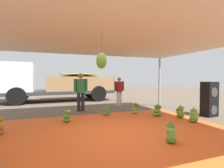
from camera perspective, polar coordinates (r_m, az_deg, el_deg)
The scene contains 14 objects.
ground_plane at distance 7.65m, azimuth -7.22°, elevation -9.35°, with size 40.00×40.00×0.00m, color brown.
tarp_orange at distance 4.86m, azimuth 1.04°, elevation -15.91°, with size 6.80×5.14×0.01m, color #E05B23.
tent_canopy at distance 4.66m, azimuth 1.44°, elevation 15.05°, with size 8.00×7.00×2.63m.
banana_bunch_1 at distance 6.07m, azimuth -14.81°, elevation -10.40°, with size 0.36×0.36×0.47m.
banana_bunch_3 at distance 6.46m, azimuth 25.63°, elevation -9.56°, with size 0.36×0.36×0.51m.
banana_bunch_4 at distance 7.28m, azimuth 7.72°, elevation -8.20°, with size 0.31×0.31×0.49m.
banana_bunch_6 at distance 7.02m, azimuth 21.84°, elevation -8.68°, with size 0.41×0.40×0.48m.
banana_bunch_8 at distance 6.96m, azimuth -1.87°, elevation -8.88°, with size 0.36×0.34×0.42m.
banana_bunch_9 at distance 7.04m, azimuth 14.81°, elevation -8.62°, with size 0.48×0.48×0.48m.
banana_bunch_10 at distance 4.30m, azimuth 19.06°, elevation -15.40°, with size 0.35×0.34×0.50m.
cargo_truck_main at distance 11.70m, azimuth -18.56°, elevation 0.40°, with size 6.96×2.56×2.40m.
worker_0 at distance 7.86m, azimuth -10.39°, elevation -1.70°, with size 0.63×0.38×1.71m.
worker_1 at distance 9.26m, azimuth 2.41°, elevation -1.73°, with size 0.57×0.35×1.55m.
speaker_stack at distance 7.74m, azimuth 29.72°, elevation -4.38°, with size 0.62×0.48×1.36m.
Camera 1 is at (-1.67, -4.31, 1.49)m, focal length 27.42 mm.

